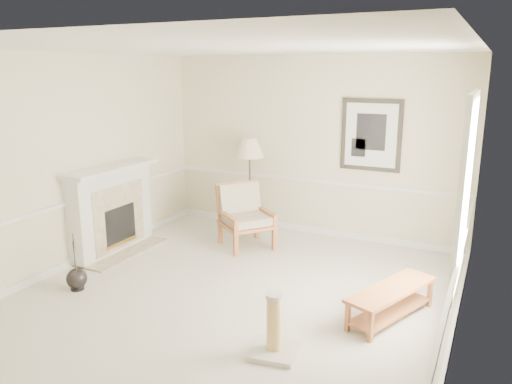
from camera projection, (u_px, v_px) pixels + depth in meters
ground at (232, 297)px, 6.03m from camera, size 5.50×5.50×0.00m
room at (244, 144)px, 5.59m from camera, size 5.04×5.54×2.92m
fireplace at (112, 210)px, 7.40m from camera, size 0.64×1.64×1.31m
floor_vase at (77, 279)px, 6.20m from camera, size 0.26×0.26×0.75m
armchair at (244, 213)px, 7.71m from camera, size 1.05×1.04×0.95m
floor_lamp at (250, 150)px, 8.20m from camera, size 0.54×0.54×1.58m
bench at (391, 298)px, 5.46m from camera, size 0.82×1.31×0.36m
scratching_post at (274, 335)px, 4.78m from camera, size 0.50×0.50×0.62m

